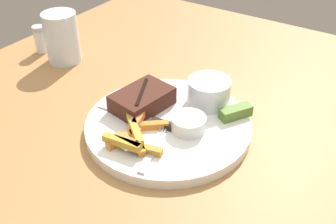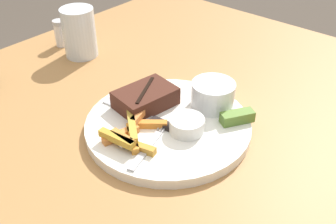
% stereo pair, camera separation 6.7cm
% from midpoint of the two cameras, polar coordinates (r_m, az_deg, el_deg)
% --- Properties ---
extents(dining_table, '(1.15, 1.03, 0.77)m').
position_cam_midpoint_polar(dining_table, '(0.76, 2.58, -7.99)').
color(dining_table, '#A87542').
rests_on(dining_table, ground_plane).
extents(dinner_plate, '(0.29, 0.29, 0.02)m').
position_cam_midpoint_polar(dinner_plate, '(0.69, 2.79, -2.06)').
color(dinner_plate, white).
rests_on(dinner_plate, dining_table).
extents(steak_portion, '(0.12, 0.09, 0.04)m').
position_cam_midpoint_polar(steak_portion, '(0.72, -0.60, 1.96)').
color(steak_portion, '#472319').
rests_on(steak_portion, dinner_plate).
extents(fries_pile, '(0.11, 0.10, 0.02)m').
position_cam_midpoint_polar(fries_pile, '(0.64, -2.34, -3.12)').
color(fries_pile, orange).
rests_on(fries_pile, dinner_plate).
extents(coleslaw_cup, '(0.08, 0.08, 0.05)m').
position_cam_midpoint_polar(coleslaw_cup, '(0.72, 9.23, 2.62)').
color(coleslaw_cup, white).
rests_on(coleslaw_cup, dinner_plate).
extents(dipping_sauce_cup, '(0.06, 0.06, 0.03)m').
position_cam_midpoint_polar(dipping_sauce_cup, '(0.66, 5.52, -2.00)').
color(dipping_sauce_cup, silver).
rests_on(dipping_sauce_cup, dinner_plate).
extents(pickle_spear, '(0.06, 0.05, 0.02)m').
position_cam_midpoint_polar(pickle_spear, '(0.70, 12.77, -0.83)').
color(pickle_spear, '#567A2D').
rests_on(pickle_spear, dinner_plate).
extents(fork_utensil, '(0.13, 0.05, 0.00)m').
position_cam_midpoint_polar(fork_utensil, '(0.63, 0.22, -5.12)').
color(fork_utensil, '#B7B7BC').
rests_on(fork_utensil, dinner_plate).
extents(knife_utensil, '(0.03, 0.17, 0.01)m').
position_cam_midpoint_polar(knife_utensil, '(0.69, -0.24, -0.94)').
color(knife_utensil, '#B7B7BC').
rests_on(knife_utensil, dinner_plate).
extents(drinking_glass, '(0.08, 0.08, 0.11)m').
position_cam_midpoint_polar(drinking_glass, '(0.93, -10.71, 11.21)').
color(drinking_glass, silver).
rests_on(drinking_glass, dining_table).
extents(salt_shaker, '(0.03, 0.03, 0.07)m').
position_cam_midpoint_polar(salt_shaker, '(1.00, -13.49, 11.04)').
color(salt_shaker, white).
rests_on(salt_shaker, dining_table).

